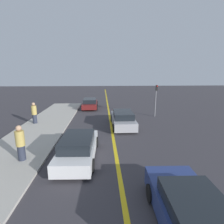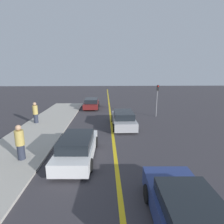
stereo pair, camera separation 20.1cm
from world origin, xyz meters
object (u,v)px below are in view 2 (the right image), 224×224
(car_near_right_lane, at_px, (192,222))
(car_parked_left_lot, at_px, (91,103))
(car_ahead_center, at_px, (77,147))
(pedestrian_near_curb, at_px, (20,142))
(pedestrian_mid_group, at_px, (35,113))
(traffic_light, at_px, (157,97))
(car_far_distant, at_px, (123,119))

(car_near_right_lane, relative_size, car_parked_left_lot, 1.11)
(car_ahead_center, xyz_separation_m, pedestrian_near_curb, (-2.83, -0.22, 0.40))
(pedestrian_mid_group, bearing_deg, car_parked_left_lot, 57.39)
(car_parked_left_lot, bearing_deg, traffic_light, -34.28)
(car_ahead_center, relative_size, pedestrian_mid_group, 2.45)
(pedestrian_mid_group, bearing_deg, pedestrian_near_curb, -74.88)
(car_ahead_center, xyz_separation_m, car_parked_left_lot, (-0.28, 13.30, -0.02))
(car_parked_left_lot, distance_m, pedestrian_near_curb, 13.77)
(car_ahead_center, bearing_deg, car_far_distant, 63.76)
(pedestrian_near_curb, relative_size, traffic_light, 0.56)
(car_parked_left_lot, relative_size, pedestrian_near_curb, 2.34)
(car_ahead_center, distance_m, pedestrian_near_curb, 2.87)
(car_near_right_lane, bearing_deg, car_ahead_center, 129.47)
(pedestrian_near_curb, bearing_deg, car_parked_left_lot, 79.31)
(car_near_right_lane, distance_m, pedestrian_near_curb, 8.10)
(car_ahead_center, distance_m, pedestrian_mid_group, 7.98)
(car_far_distant, bearing_deg, car_near_right_lane, -86.25)
(car_parked_left_lot, xyz_separation_m, traffic_light, (7.00, -4.64, 1.43))
(car_far_distant, relative_size, pedestrian_near_curb, 2.48)
(car_far_distant, height_order, traffic_light, traffic_light)
(pedestrian_mid_group, bearing_deg, car_ahead_center, -54.36)
(car_parked_left_lot, height_order, traffic_light, traffic_light)
(car_ahead_center, distance_m, car_far_distant, 6.33)
(pedestrian_near_curb, distance_m, pedestrian_mid_group, 6.94)
(car_near_right_lane, relative_size, pedestrian_near_curb, 2.60)
(car_near_right_lane, bearing_deg, pedestrian_mid_group, 128.34)
(car_near_right_lane, height_order, pedestrian_mid_group, pedestrian_mid_group)
(car_parked_left_lot, relative_size, pedestrian_mid_group, 2.34)
(pedestrian_near_curb, xyz_separation_m, traffic_light, (9.55, 8.88, 1.02))
(car_near_right_lane, height_order, car_parked_left_lot, car_near_right_lane)
(car_near_right_lane, distance_m, pedestrian_mid_group, 14.15)
(car_ahead_center, relative_size, car_far_distant, 0.99)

